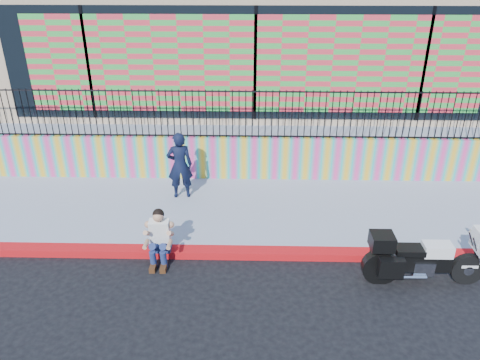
{
  "coord_description": "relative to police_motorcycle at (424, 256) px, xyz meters",
  "views": [
    {
      "loc": [
        -0.1,
        -7.61,
        5.43
      ],
      "look_at": [
        -0.31,
        1.2,
        1.08
      ],
      "focal_mm": 35.0,
      "sensor_mm": 36.0,
      "label": 1
    }
  ],
  "objects": [
    {
      "name": "ground",
      "position": [
        -3.0,
        0.72,
        -0.56
      ],
      "size": [
        90.0,
        90.0,
        0.0
      ],
      "primitive_type": "plane",
      "color": "black",
      "rests_on": "ground"
    },
    {
      "name": "red_curb",
      "position": [
        -3.0,
        0.72,
        -0.49
      ],
      "size": [
        16.0,
        0.3,
        0.15
      ],
      "primitive_type": "cube",
      "color": "red",
      "rests_on": "ground"
    },
    {
      "name": "sidewalk",
      "position": [
        -3.0,
        2.37,
        -0.49
      ],
      "size": [
        16.0,
        3.0,
        0.15
      ],
      "primitive_type": "cube",
      "color": "#959BB3",
      "rests_on": "ground"
    },
    {
      "name": "mural_wall",
      "position": [
        -3.0,
        3.97,
        0.14
      ],
      "size": [
        16.0,
        0.2,
        1.1
      ],
      "primitive_type": "cube",
      "color": "#ED3E90",
      "rests_on": "sidewalk"
    },
    {
      "name": "metal_fence",
      "position": [
        -3.0,
        3.97,
        1.29
      ],
      "size": [
        15.8,
        0.04,
        1.2
      ],
      "primitive_type": null,
      "color": "black",
      "rests_on": "mural_wall"
    },
    {
      "name": "elevated_platform",
      "position": [
        -3.0,
        9.07,
        0.06
      ],
      "size": [
        16.0,
        10.0,
        1.25
      ],
      "primitive_type": "cube",
      "color": "#959BB3",
      "rests_on": "ground"
    },
    {
      "name": "storefront_building",
      "position": [
        -3.0,
        8.85,
        2.69
      ],
      "size": [
        14.0,
        8.06,
        4.0
      ],
      "color": "tan",
      "rests_on": "elevated_platform"
    },
    {
      "name": "police_motorcycle",
      "position": [
        0.0,
        0.0,
        0.0
      ],
      "size": [
        2.15,
        0.71,
        1.34
      ],
      "color": "black",
      "rests_on": "ground"
    },
    {
      "name": "police_officer",
      "position": [
        -4.72,
        2.91,
        0.39
      ],
      "size": [
        0.64,
        0.47,
        1.61
      ],
      "primitive_type": "imported",
      "rotation": [
        0.0,
        0.0,
        3.3
      ],
      "color": "black",
      "rests_on": "sidewalk"
    },
    {
      "name": "seated_man",
      "position": [
        -4.81,
        0.5,
        -0.11
      ],
      "size": [
        0.54,
        0.71,
        1.06
      ],
      "color": "navy",
      "rests_on": "ground"
    }
  ]
}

